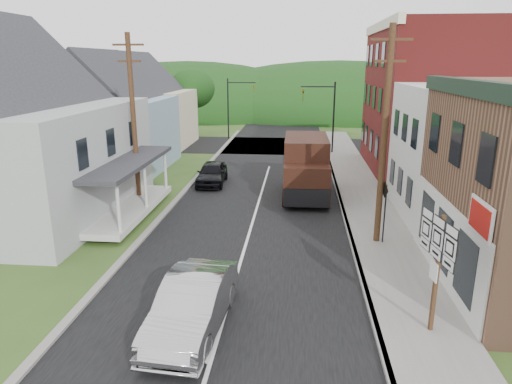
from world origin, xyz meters
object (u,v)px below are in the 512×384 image
(dark_sedan, at_px, (212,173))
(warning_sign, at_px, (385,203))
(silver_sedan, at_px, (193,305))
(route_sign_cluster, at_px, (437,257))
(delivery_van, at_px, (306,167))

(dark_sedan, xyz_separation_m, warning_sign, (9.13, -9.32, 1.16))
(dark_sedan, distance_m, warning_sign, 13.09)
(silver_sedan, bearing_deg, route_sign_cluster, 7.49)
(dark_sedan, relative_size, delivery_van, 0.69)
(silver_sedan, bearing_deg, dark_sedan, 102.83)
(silver_sedan, xyz_separation_m, dark_sedan, (-2.54, 16.37, -0.09))
(delivery_van, bearing_deg, warning_sign, -66.52)
(dark_sedan, distance_m, route_sign_cluster, 18.56)
(delivery_van, distance_m, route_sign_cluster, 14.25)
(delivery_van, bearing_deg, silver_sedan, -103.92)
(delivery_van, relative_size, route_sign_cluster, 1.76)
(delivery_van, relative_size, warning_sign, 2.26)
(delivery_van, bearing_deg, route_sign_cluster, -76.66)
(silver_sedan, xyz_separation_m, warning_sign, (6.58, 7.05, 1.07))
(route_sign_cluster, bearing_deg, warning_sign, 81.94)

